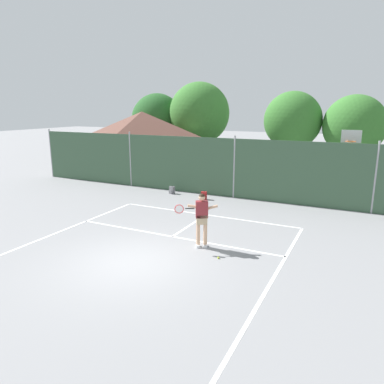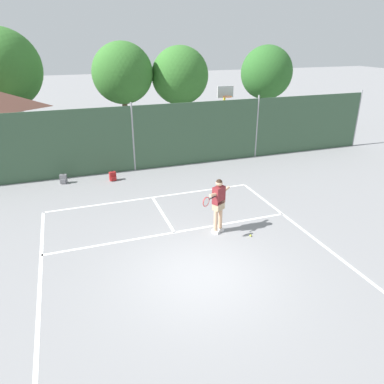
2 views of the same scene
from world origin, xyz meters
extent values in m
plane|color=gray|center=(0.00, 0.00, 0.00)|extent=(120.00, 120.00, 0.00)
cube|color=white|center=(0.00, 5.50, 0.00)|extent=(8.20, 0.10, 0.01)
cube|color=white|center=(-4.10, 0.00, 0.00)|extent=(0.10, 11.00, 0.01)
cube|color=white|center=(4.10, 0.00, 0.00)|extent=(0.10, 11.00, 0.01)
cube|color=white|center=(0.00, 2.48, 0.00)|extent=(8.20, 0.10, 0.01)
cube|color=white|center=(0.00, 3.96, 0.00)|extent=(0.10, 2.97, 0.01)
cube|color=#38563D|center=(0.00, 9.00, 1.53)|extent=(26.00, 0.05, 3.06)
cylinder|color=#99999E|center=(0.00, 9.00, 1.61)|extent=(0.09, 0.09, 3.21)
cylinder|color=#99999E|center=(6.50, 9.00, 1.61)|extent=(0.09, 0.09, 3.21)
cylinder|color=#99999E|center=(13.00, 9.00, 1.61)|extent=(0.09, 0.09, 3.21)
cylinder|color=yellow|center=(5.31, 10.58, 1.52)|extent=(0.12, 0.12, 3.05)
cube|color=white|center=(5.31, 10.48, 3.25)|extent=(0.90, 0.06, 0.60)
torus|color=#D85919|center=(5.31, 10.21, 3.03)|extent=(0.48, 0.48, 0.02)
cylinder|color=brown|center=(-6.11, 17.76, 1.06)|extent=(0.36, 0.36, 2.12)
ellipsoid|color=#38752D|center=(-6.11, 17.76, 4.15)|extent=(4.79, 4.31, 4.79)
cylinder|color=brown|center=(1.13, 17.76, 1.00)|extent=(0.36, 0.36, 2.01)
ellipsoid|color=#38752D|center=(1.13, 17.76, 3.71)|extent=(4.01, 3.61, 4.01)
cylinder|color=brown|center=(5.12, 17.76, 0.87)|extent=(0.36, 0.36, 1.74)
ellipsoid|color=#38752D|center=(5.12, 17.76, 3.43)|extent=(3.99, 3.59, 3.99)
cylinder|color=brown|center=(11.99, 17.76, 0.88)|extent=(0.36, 0.36, 1.75)
ellipsoid|color=#2D6628|center=(11.99, 17.76, 3.44)|extent=(3.96, 3.56, 3.96)
cube|color=silver|center=(1.47, 2.11, 0.05)|extent=(0.23, 0.29, 0.10)
cube|color=silver|center=(1.26, 2.00, 0.05)|extent=(0.23, 0.29, 0.10)
cylinder|color=tan|center=(1.47, 2.11, 0.51)|extent=(0.13, 0.13, 0.82)
cylinder|color=tan|center=(1.26, 2.00, 0.51)|extent=(0.13, 0.13, 0.82)
cube|color=tan|center=(1.37, 2.06, 0.98)|extent=(0.43, 0.38, 0.32)
cube|color=maroon|center=(1.37, 2.06, 1.32)|extent=(0.47, 0.40, 0.56)
sphere|color=tan|center=(1.37, 2.06, 1.73)|extent=(0.22, 0.22, 0.22)
sphere|color=black|center=(1.37, 2.06, 1.75)|extent=(0.21, 0.21, 0.21)
cylinder|color=tan|center=(1.20, 1.94, 1.42)|extent=(0.53, 0.35, 0.17)
cylinder|color=tan|center=(1.61, 2.19, 1.37)|extent=(0.49, 0.32, 0.22)
cylinder|color=black|center=(1.04, 1.82, 1.37)|extent=(0.28, 0.18, 0.04)
torus|color=red|center=(0.76, 1.61, 1.37)|extent=(0.28, 0.17, 0.30)
cylinder|color=silver|center=(0.76, 1.61, 1.37)|extent=(0.23, 0.13, 0.26)
sphere|color=#CCE033|center=(2.24, 1.41, 0.03)|extent=(0.07, 0.07, 0.07)
cube|color=slate|center=(-3.30, 8.30, 0.20)|extent=(0.32, 0.25, 0.40)
cube|color=slate|center=(-3.33, 8.19, 0.12)|extent=(0.23, 0.12, 0.18)
torus|color=black|center=(-3.30, 8.30, 0.42)|extent=(0.09, 0.04, 0.09)
cube|color=maroon|center=(-1.21, 7.93, 0.20)|extent=(0.31, 0.23, 0.40)
cube|color=maroon|center=(-1.19, 7.82, 0.12)|extent=(0.23, 0.10, 0.18)
torus|color=black|center=(-1.21, 7.93, 0.42)|extent=(0.09, 0.03, 0.09)
camera|label=1|loc=(6.07, -8.20, 4.59)|focal=33.31mm
camera|label=2|loc=(-2.97, -7.69, 5.94)|focal=34.30mm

